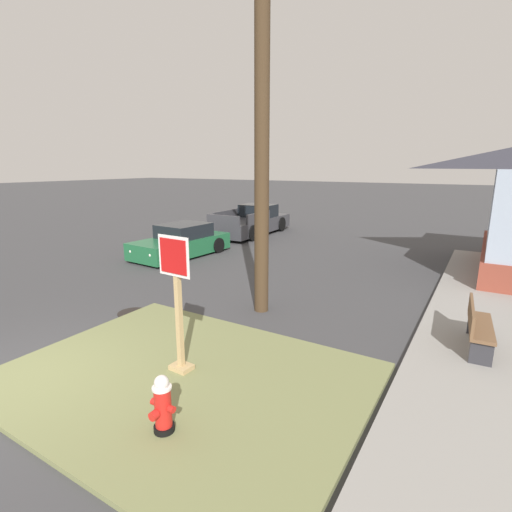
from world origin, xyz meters
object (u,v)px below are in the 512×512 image
Objects in this scene: stop_sign at (178,309)px; manhole_cover at (133,313)px; fire_hydrant at (163,406)px; pickup_truck_charcoal at (252,222)px; utility_pole at (262,81)px; parked_sedan_green at (182,242)px; street_bench at (477,325)px.

stop_sign is 3.47m from manhole_cover.
stop_sign is at bearing -27.16° from manhole_cover.
fire_hydrant is 15.42m from pickup_truck_charcoal.
pickup_truck_charcoal is (-3.34, 10.90, 0.61)m from manhole_cover.
stop_sign is 5.24m from utility_pole.
stop_sign is (-0.87, 1.29, 0.73)m from fire_hydrant.
parked_sedan_green is 2.65× the size of street_bench.
manhole_cover is 0.07× the size of utility_pole.
stop_sign reaches higher than pickup_truck_charcoal.
parked_sedan_green is 0.40× the size of utility_pole.
stop_sign reaches higher than fire_hydrant.
manhole_cover is at bearing 152.84° from stop_sign.
utility_pole is (-0.33, 3.28, 4.07)m from stop_sign.
pickup_truck_charcoal is 3.51× the size of street_bench.
fire_hydrant is 1.14× the size of manhole_cover.
pickup_truck_charcoal reaches higher than parked_sedan_green.
manhole_cover is 0.45× the size of street_bench.
utility_pole reaches higher than pickup_truck_charcoal.
stop_sign reaches higher than parked_sedan_green.
fire_hydrant is 5.82m from street_bench.
stop_sign is at bearing -48.25° from parked_sedan_green.
street_bench is at bearing 54.40° from fire_hydrant.
utility_pole is at bearing 34.80° from manhole_cover.
stop_sign is 0.57× the size of parked_sedan_green.
street_bench is (10.50, -8.96, -0.03)m from pickup_truck_charcoal.
stop_sign is 0.23× the size of utility_pole.
street_bench is (3.38, 4.73, 0.13)m from fire_hydrant.
stop_sign is at bearing -141.05° from street_bench.
fire_hydrant is 10.58m from parked_sedan_green.
manhole_cover is 0.17× the size of parked_sedan_green.
manhole_cover is 0.13× the size of pickup_truck_charcoal.
street_bench is at bearing -17.84° from parked_sedan_green.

